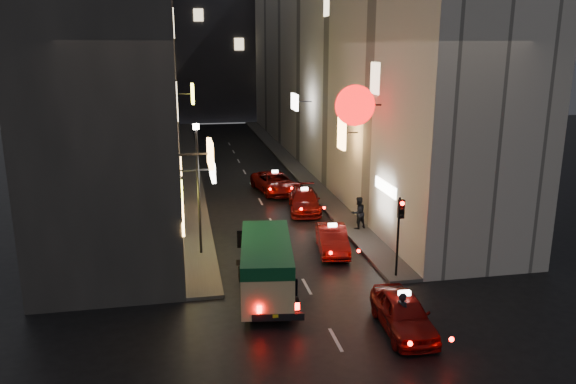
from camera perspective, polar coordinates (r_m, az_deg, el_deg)
building_left at (r=46.87m, az=-15.13°, el=13.16°), size 7.61×52.04×18.00m
building_right at (r=48.52m, az=4.61°, el=13.64°), size 8.37×52.00×18.00m
building_far at (r=78.93m, az=-7.66°, el=15.39°), size 30.00×10.00×22.00m
sidewalk_left at (r=47.77m, az=-9.94°, el=2.66°), size 1.50×52.00×0.15m
sidewalk_right at (r=48.64m, az=0.13°, el=3.10°), size 1.50×52.00×0.15m
minibus at (r=22.44m, az=-2.22°, el=-7.13°), size 2.64×5.73×2.37m
taxi_near at (r=20.60m, az=11.65°, el=-11.67°), size 2.29×5.04×1.74m
taxi_second at (r=27.59m, az=4.52°, el=-4.60°), size 2.58×4.90×1.66m
taxi_third at (r=34.21m, az=1.68°, el=-0.70°), size 2.66×5.04×1.70m
taxi_far at (r=38.58m, az=-1.33°, el=1.14°), size 2.91×5.33×1.78m
pedestrian_crossing at (r=20.28m, az=11.55°, el=-11.78°), size 0.58×0.69×1.78m
pedestrian_sidewalk at (r=30.63m, az=7.16°, el=-1.90°), size 0.87×0.69×2.00m
traffic_light at (r=24.11m, az=11.30°, el=-2.84°), size 0.26×0.43×3.50m
lamp_post at (r=26.48m, az=-9.11°, el=1.16°), size 0.28×0.28×6.22m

